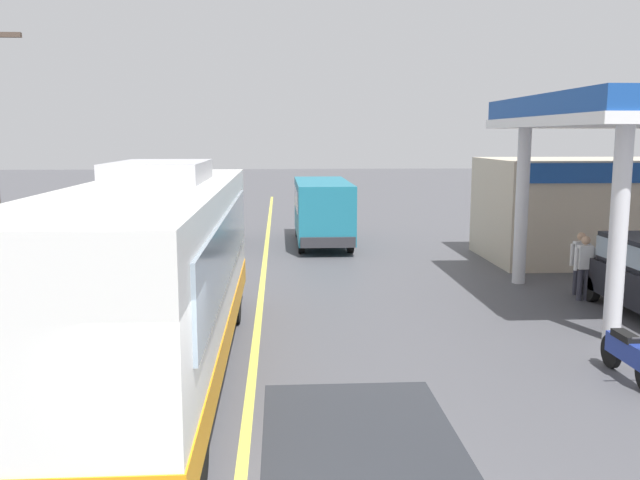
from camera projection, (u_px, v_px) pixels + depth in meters
ground at (267, 242)px, 26.56m from camera, size 120.00×120.00×0.00m
lane_divider_stripe at (264, 266)px, 21.63m from camera, size 0.16×50.00×0.01m
wet_puddle_patch at (364, 451)px, 8.88m from camera, size 2.72×4.91×0.01m
coach_bus_main at (154, 280)px, 11.40m from camera, size 2.60×11.04×3.69m
gas_station_roadside at (624, 186)px, 20.39m from camera, size 9.10×11.95×5.10m
minibus_opposing_lane at (322, 206)px, 25.77m from camera, size 2.04×6.13×2.44m
motorcycle_parked_forecourt at (628, 354)px, 11.46m from camera, size 0.55×1.80×0.92m
pedestrian_near_pump at (584, 264)px, 16.92m from camera, size 0.55×0.22×1.66m
pedestrian_by_shop at (580, 260)px, 17.55m from camera, size 0.55×0.22×1.66m
car_trailing_behind_bus at (199, 219)px, 25.62m from camera, size 1.70×4.20×1.82m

